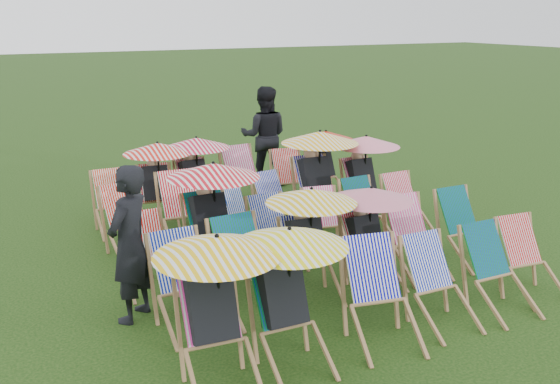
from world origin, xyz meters
name	(u,v)px	position (x,y,z in m)	size (l,w,h in m)	color
ground	(296,260)	(0.00, 0.00, 0.00)	(100.00, 100.00, 0.00)	black
deckchair_0	(217,310)	(-2.02, -2.23, 0.72)	(1.15, 1.20, 1.36)	#966E46
deckchair_1	(290,296)	(-1.30, -2.24, 0.69)	(1.11, 1.15, 1.32)	#966E46
deckchair_2	(382,296)	(-0.28, -2.30, 0.50)	(0.84, 1.04, 1.01)	#966E46
deckchair_3	(441,284)	(0.50, -2.28, 0.46)	(0.62, 0.86, 0.92)	#966E46
deckchair_4	(501,271)	(1.31, -2.33, 0.46)	(0.63, 0.87, 0.92)	#966E46
deckchair_5	(532,260)	(1.95, -2.21, 0.44)	(0.66, 0.87, 0.88)	#966E46
deckchair_6	(187,285)	(-1.92, -1.12, 0.49)	(0.67, 0.91, 0.97)	#966E46
deckchair_7	(249,268)	(-1.18, -1.06, 0.50)	(0.71, 0.96, 1.01)	#966E46
deckchair_8	(311,241)	(-0.36, -1.01, 0.67)	(1.07, 1.14, 1.27)	#966E46
deckchair_9	(372,235)	(0.44, -1.09, 0.64)	(1.02, 1.06, 1.20)	#966E46
deckchair_10	(417,238)	(1.16, -1.08, 0.47)	(0.69, 0.92, 0.95)	#966E46
deckchair_11	(469,228)	(2.04, -1.08, 0.47)	(0.63, 0.87, 0.94)	#966E46
deckchair_12	(148,254)	(-2.02, 0.04, 0.44)	(0.63, 0.85, 0.88)	#966E46
deckchair_13	(215,216)	(-1.10, 0.17, 0.74)	(1.18, 1.23, 1.41)	#966E46
deckchair_14	(276,233)	(-0.32, -0.04, 0.44)	(0.59, 0.83, 0.89)	#966E46
deckchair_15	(326,223)	(0.52, 0.09, 0.43)	(0.70, 0.88, 0.85)	#966E46
deckchair_16	(369,214)	(1.23, 0.08, 0.46)	(0.62, 0.86, 0.91)	#966E46
deckchair_17	(410,207)	(1.97, 0.08, 0.45)	(0.60, 0.84, 0.90)	#966E46
deckchair_18	(129,222)	(-1.93, 1.25, 0.46)	(0.71, 0.92, 0.93)	#966E46
deckchair_19	(185,211)	(-1.13, 1.23, 0.51)	(0.71, 0.97, 1.02)	#966E46
deckchair_20	(236,210)	(-0.38, 1.17, 0.44)	(0.66, 0.87, 0.88)	#966E46
deckchair_21	(277,203)	(0.33, 1.22, 0.43)	(0.65, 0.85, 0.86)	#966E46
deckchair_22	(320,175)	(1.11, 1.26, 0.76)	(1.22, 1.27, 1.45)	#966E46
deckchair_23	(366,175)	(1.96, 1.21, 0.69)	(1.10, 1.15, 1.31)	#966E46
deckchair_24	(115,203)	(-1.90, 2.30, 0.45)	(0.61, 0.85, 0.90)	#966E46
deckchair_25	(157,182)	(-1.20, 2.36, 0.68)	(1.08, 1.15, 1.28)	#966E46
deckchair_26	(197,175)	(-0.50, 2.47, 0.68)	(1.08, 1.13, 1.28)	#966E46
deckchair_27	(247,179)	(0.37, 2.43, 0.51)	(0.73, 0.99, 1.03)	#966E46
deckchair_28	(291,179)	(1.15, 2.29, 0.46)	(0.76, 0.95, 0.92)	#966E46
deckchair_29	(327,163)	(1.97, 2.46, 0.63)	(1.00, 1.08, 1.19)	#966E46
person_left	(130,244)	(-2.38, -0.66, 0.86)	(0.63, 0.41, 1.73)	black
person_rear	(264,136)	(1.35, 3.76, 0.95)	(0.93, 0.72, 1.90)	black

